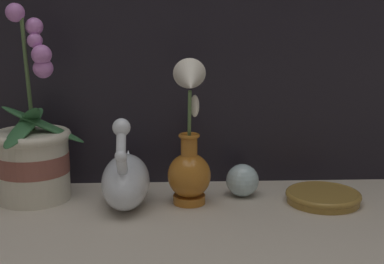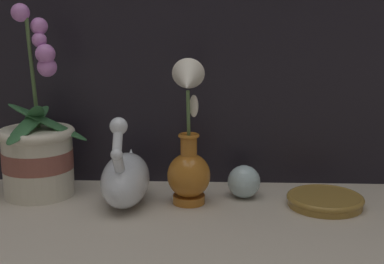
% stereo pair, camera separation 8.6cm
% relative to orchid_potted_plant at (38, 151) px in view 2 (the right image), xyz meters
% --- Properties ---
extents(ground_plane, '(2.80, 2.80, 0.00)m').
position_rel_orchid_potted_plant_xyz_m(ground_plane, '(0.31, -0.16, -0.10)').
color(ground_plane, '#BCB2A3').
extents(orchid_potted_plant, '(0.19, 0.21, 0.40)m').
position_rel_orchid_potted_plant_xyz_m(orchid_potted_plant, '(0.00, 0.00, 0.00)').
color(orchid_potted_plant, beige).
rests_on(orchid_potted_plant, ground_plane).
extents(swan_figurine, '(0.10, 0.20, 0.19)m').
position_rel_orchid_potted_plant_xyz_m(swan_figurine, '(0.19, -0.05, -0.04)').
color(swan_figurine, silver).
rests_on(swan_figurine, ground_plane).
extents(blue_vase, '(0.09, 0.13, 0.30)m').
position_rel_orchid_potted_plant_xyz_m(blue_vase, '(0.32, -0.05, 0.01)').
color(blue_vase, '#B26B23').
rests_on(blue_vase, ground_plane).
extents(glass_sphere, '(0.07, 0.07, 0.07)m').
position_rel_orchid_potted_plant_xyz_m(glass_sphere, '(0.44, -0.00, -0.06)').
color(glass_sphere, silver).
rests_on(glass_sphere, ground_plane).
extents(amber_dish, '(0.15, 0.15, 0.02)m').
position_rel_orchid_potted_plant_xyz_m(amber_dish, '(0.60, -0.05, -0.08)').
color(amber_dish, olive).
rests_on(amber_dish, ground_plane).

